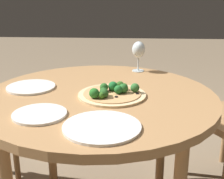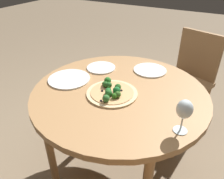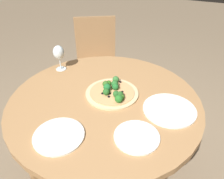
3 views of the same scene
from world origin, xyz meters
name	(u,v)px [view 2 (image 2 of 3)]	position (x,y,z in m)	size (l,w,h in m)	color
ground_plane	(118,169)	(0.00, 0.00, 0.00)	(12.00, 12.00, 0.00)	#847056
dining_table	(119,100)	(0.00, 0.00, 0.65)	(1.06, 1.06, 0.72)	#A87A4C
chair_2	(188,77)	(-0.27, -0.84, 0.48)	(0.50, 0.50, 0.87)	#997047
pizza	(112,92)	(0.02, 0.06, 0.74)	(0.30, 0.30, 0.06)	#DBBC89
wine_glass	(184,110)	(-0.41, 0.18, 0.84)	(0.07, 0.07, 0.17)	silver
plate_near	(150,70)	(-0.07, -0.33, 0.73)	(0.23, 0.23, 0.01)	white
plate_far	(101,68)	(0.25, -0.20, 0.73)	(0.21, 0.21, 0.01)	white
plate_side	(69,79)	(0.35, 0.04, 0.73)	(0.27, 0.27, 0.01)	white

